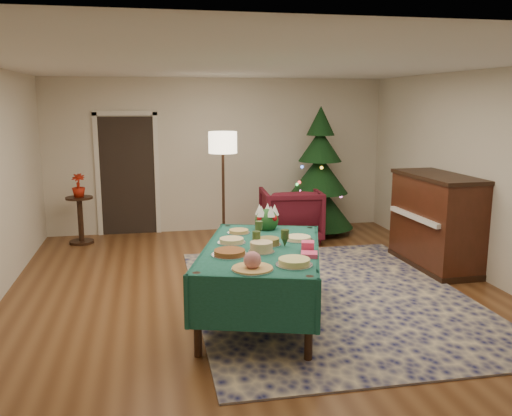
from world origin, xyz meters
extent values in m
plane|color=#593319|center=(0.00, 0.00, 0.00)|extent=(7.00, 7.00, 0.00)
plane|color=white|center=(0.00, 0.00, 2.70)|extent=(7.00, 7.00, 0.00)
plane|color=beige|center=(0.00, 3.50, 1.35)|extent=(6.00, 0.00, 6.00)
plane|color=beige|center=(0.00, -3.50, 1.35)|extent=(6.00, 0.00, 6.00)
plane|color=beige|center=(3.00, 0.00, 1.35)|extent=(0.00, 7.00, 7.00)
cube|color=black|center=(-1.60, 3.48, 1.02)|extent=(0.92, 0.02, 2.04)
cube|color=silver|center=(-2.10, 3.48, 1.05)|extent=(0.08, 0.04, 2.14)
cube|color=silver|center=(-1.10, 3.48, 1.05)|extent=(0.08, 0.04, 2.14)
cube|color=silver|center=(-1.60, 3.48, 2.10)|extent=(1.08, 0.04, 0.08)
cube|color=#121545|center=(0.83, -0.23, 0.01)|extent=(3.21, 4.21, 0.02)
cylinder|color=black|center=(-0.86, -1.46, 0.40)|extent=(0.07, 0.07, 0.80)
cylinder|color=black|center=(-0.32, 0.31, 0.40)|extent=(0.07, 0.07, 0.80)
cylinder|color=black|center=(0.10, -1.76, 0.40)|extent=(0.07, 0.07, 0.80)
cylinder|color=black|center=(0.64, 0.02, 0.40)|extent=(0.07, 0.07, 0.80)
cube|color=#164F3C|center=(-0.11, -0.72, 0.78)|extent=(1.71, 2.28, 0.04)
cube|color=#164F3C|center=(0.18, 0.24, 0.55)|extent=(1.16, 0.38, 0.50)
cube|color=#164F3C|center=(-0.40, -1.68, 0.55)|extent=(1.16, 0.38, 0.50)
cube|color=#164F3C|center=(0.44, -0.89, 0.55)|extent=(0.63, 1.98, 0.50)
cube|color=#164F3C|center=(-0.66, -0.56, 0.55)|extent=(0.63, 1.98, 0.50)
cylinder|color=silver|center=(-0.35, -1.49, 0.81)|extent=(0.38, 0.38, 0.01)
sphere|color=#CC727A|center=(-0.35, -1.49, 0.89)|extent=(0.16, 0.16, 0.16)
cylinder|color=silver|center=(0.05, -1.43, 0.81)|extent=(0.35, 0.35, 0.01)
cylinder|color=#D8D172|center=(0.05, -1.43, 0.84)|extent=(0.29, 0.29, 0.05)
cylinder|color=silver|center=(-0.48, -0.98, 0.81)|extent=(0.36, 0.36, 0.01)
cylinder|color=brown|center=(-0.48, -0.98, 0.83)|extent=(0.31, 0.31, 0.04)
cylinder|color=silver|center=(-0.15, -0.93, 0.81)|extent=(0.27, 0.27, 0.01)
cylinder|color=tan|center=(-0.15, -0.93, 0.86)|extent=(0.23, 0.23, 0.10)
cylinder|color=silver|center=(-0.39, -0.52, 0.81)|extent=(0.30, 0.30, 0.01)
cylinder|color=#D8BF7F|center=(-0.39, -0.52, 0.83)|extent=(0.26, 0.26, 0.04)
cylinder|color=silver|center=(-0.02, -0.67, 0.81)|extent=(0.27, 0.27, 0.01)
cylinder|color=maroon|center=(-0.02, -0.67, 0.84)|extent=(0.23, 0.23, 0.06)
cylinder|color=silver|center=(0.34, -0.54, 0.81)|extent=(0.32, 0.32, 0.01)
cylinder|color=#F2EACC|center=(0.34, -0.54, 0.83)|extent=(0.28, 0.28, 0.03)
cylinder|color=silver|center=(-0.25, -0.10, 0.81)|extent=(0.26, 0.26, 0.01)
cylinder|color=tan|center=(-0.25, -0.10, 0.83)|extent=(0.22, 0.22, 0.03)
cone|color=#2D471E|center=(-0.06, -0.33, 0.85)|extent=(0.07, 0.07, 0.10)
cylinder|color=#2D471E|center=(-0.06, -0.33, 0.94)|extent=(0.09, 0.09, 0.10)
cone|color=#2D471E|center=(0.13, -0.78, 0.85)|extent=(0.07, 0.07, 0.10)
cylinder|color=#2D471E|center=(0.13, -0.78, 0.94)|extent=(0.09, 0.09, 0.10)
cone|color=#2D471E|center=(-0.18, -0.80, 0.85)|extent=(0.07, 0.07, 0.10)
cylinder|color=#2D471E|center=(-0.18, -0.80, 0.94)|extent=(0.09, 0.09, 0.10)
cube|color=#F34375|center=(0.27, -1.17, 0.82)|extent=(0.20, 0.20, 0.04)
cube|color=#F74474|center=(0.31, -1.00, 0.85)|extent=(0.16, 0.16, 0.11)
sphere|color=#1E4C1E|center=(0.12, 0.05, 0.91)|extent=(0.28, 0.28, 0.28)
cone|color=white|center=(0.21, 0.05, 1.03)|extent=(0.11, 0.11, 0.13)
cone|color=white|center=(0.14, 0.14, 1.03)|extent=(0.11, 0.11, 0.13)
cone|color=white|center=(0.04, 0.10, 1.03)|extent=(0.11, 0.11, 0.13)
cone|color=white|center=(0.04, -0.01, 1.03)|extent=(0.11, 0.11, 0.13)
cone|color=white|center=(0.14, -0.05, 1.03)|extent=(0.11, 0.11, 0.13)
sphere|color=#B20C0F|center=(0.21, 0.11, 0.95)|extent=(0.07, 0.07, 0.07)
sphere|color=#B20C0F|center=(0.05, 0.14, 0.95)|extent=(0.07, 0.07, 0.07)
sphere|color=#B20C0F|center=(0.02, -0.02, 0.95)|extent=(0.07, 0.07, 0.07)
sphere|color=#B20C0F|center=(0.18, -0.05, 0.95)|extent=(0.07, 0.07, 0.07)
imported|color=#4F101C|center=(1.05, 2.44, 0.49)|extent=(1.01, 0.95, 0.97)
cylinder|color=#A57F3F|center=(-0.09, 2.33, 0.02)|extent=(0.31, 0.31, 0.03)
cylinder|color=black|center=(-0.09, 2.33, 0.83)|extent=(0.04, 0.04, 1.67)
cylinder|color=#FFEABF|center=(-0.09, 2.33, 1.67)|extent=(0.44, 0.44, 0.33)
cylinder|color=black|center=(-2.36, 2.95, 0.02)|extent=(0.39, 0.39, 0.04)
cylinder|color=black|center=(-2.36, 2.95, 0.38)|extent=(0.09, 0.09, 0.71)
cylinder|color=black|center=(-2.36, 2.95, 0.76)|extent=(0.43, 0.43, 0.03)
imported|color=#AA1D0C|center=(-2.36, 2.95, 0.88)|extent=(0.21, 0.38, 0.21)
cylinder|color=black|center=(1.69, 2.90, 0.09)|extent=(0.13, 0.13, 0.18)
cone|color=black|center=(1.69, 2.90, 0.50)|extent=(1.62, 1.62, 0.78)
cone|color=black|center=(1.69, 2.90, 1.05)|extent=(1.32, 1.32, 0.66)
cone|color=black|center=(1.69, 2.90, 1.55)|extent=(1.00, 1.00, 0.55)
cone|color=black|center=(1.69, 2.90, 1.97)|extent=(0.65, 0.65, 0.50)
cube|color=black|center=(2.66, 0.64, 0.04)|extent=(0.70, 1.52, 0.08)
cube|color=#381A0E|center=(2.66, 0.64, 0.65)|extent=(0.68, 1.49, 1.22)
cube|color=black|center=(2.66, 0.64, 1.29)|extent=(0.72, 1.54, 0.05)
cube|color=white|center=(2.35, 0.63, 0.74)|extent=(0.16, 1.27, 0.06)
camera|label=1|loc=(-1.24, -6.08, 2.29)|focal=38.00mm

